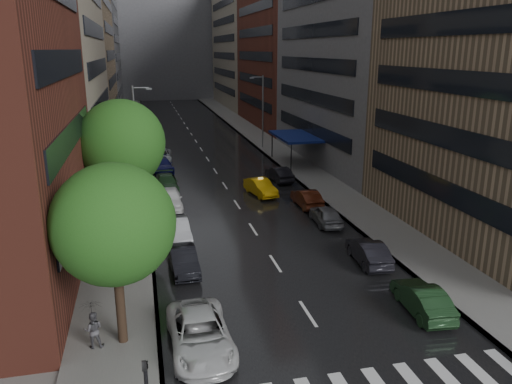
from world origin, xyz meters
The scene contains 17 objects.
ground centered at (0.00, 0.00, 0.00)m, with size 220.00×220.00×0.00m, color gray.
road centered at (0.00, 50.00, 0.01)m, with size 14.00×140.00×0.01m, color black.
sidewalk_left centered at (-9.00, 50.00, 0.07)m, with size 4.00×140.00×0.15m, color gray.
sidewalk_right centered at (9.00, 50.00, 0.07)m, with size 4.00×140.00×0.15m, color gray.
buildings_left centered at (-15.00, 58.79, 15.99)m, with size 8.00×108.00×38.00m.
buildings_right centered at (15.00, 56.70, 15.03)m, with size 8.05×109.10×36.00m.
building_far centered at (0.00, 118.00, 16.00)m, with size 40.00×14.00×32.00m, color slate.
tree_near centered at (-8.60, 3.38, 5.47)m, with size 5.02×5.02×8.00m.
tree_mid centered at (-8.60, 17.52, 6.27)m, with size 5.75×5.75×9.17m.
tree_far centered at (-8.60, 31.83, 5.26)m, with size 4.83×4.83×7.70m.
taxi centered at (2.54, 24.30, 0.71)m, with size 1.50×4.31×1.42m, color yellow.
parked_cars_left centered at (-5.40, 22.37, 0.74)m, with size 2.81×42.67×1.59m.
parked_cars_right centered at (5.40, 15.27, 0.70)m, with size 1.89×30.02×1.42m.
ped_black_umbrella centered at (-9.76, 3.18, 1.39)m, with size 0.96×0.98×2.09m.
street_lamp_left centered at (-7.72, 30.00, 4.89)m, with size 1.74×0.22×9.00m.
street_lamp_right centered at (7.72, 45.00, 4.89)m, with size 1.74×0.22×9.00m.
awning centered at (8.98, 35.00, 3.13)m, with size 4.00×8.00×3.12m.
Camera 1 is at (-7.28, -16.34, 12.27)m, focal length 35.00 mm.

